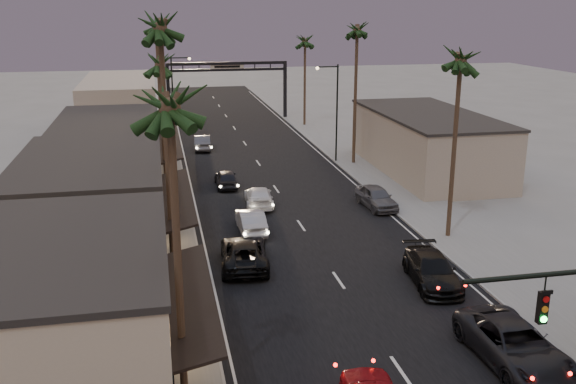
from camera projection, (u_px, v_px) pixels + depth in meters
name	position (u px, v px, depth m)	size (l,w,h in m)	color
ground	(270.00, 180.00, 53.91)	(200.00, 200.00, 0.00)	slate
road	(260.00, 166.00, 58.61)	(14.00, 120.00, 0.02)	black
sidewalk_left	(154.00, 153.00, 63.33)	(5.00, 92.00, 0.12)	slate
sidewalk_right	(339.00, 145.00, 67.02)	(5.00, 92.00, 0.12)	slate
storefront_near	(61.00, 317.00, 24.29)	(8.00, 12.00, 5.50)	#BEAD91
storefront_mid	(92.00, 207.00, 37.45)	(8.00, 14.00, 5.50)	gray
storefront_far	(109.00, 152.00, 52.56)	(8.00, 16.00, 5.00)	#BEAD91
storefront_dist	(121.00, 105.00, 74.04)	(8.00, 20.00, 6.00)	gray
building_right	(427.00, 143.00, 55.94)	(8.00, 18.00, 5.00)	gray
arch	(227.00, 76.00, 80.56)	(15.20, 0.40, 7.27)	black
streetlight_right	(334.00, 105.00, 58.47)	(2.13, 0.30, 9.00)	black
streetlight_left	(175.00, 91.00, 67.99)	(2.13, 0.30, 9.00)	black
palm_la	(169.00, 94.00, 19.89)	(3.20, 3.20, 13.20)	#38281C
palm_lb	(160.00, 20.00, 31.57)	(3.20, 3.20, 15.20)	#38281C
palm_lc	(159.00, 58.00, 45.55)	(3.20, 3.20, 12.20)	#38281C
palm_ld	(155.00, 23.00, 62.86)	(3.20, 3.20, 14.20)	#38281C
palm_ra	(461.00, 53.00, 37.34)	(3.20, 3.20, 13.20)	#38281C
palm_rb	(357.00, 25.00, 55.87)	(3.20, 3.20, 14.20)	#38281C
palm_rc	(305.00, 37.00, 75.21)	(3.20, 3.20, 12.20)	#38281C
palm_far	(157.00, 26.00, 84.81)	(3.20, 3.20, 13.20)	#38281C
oncoming_pickup	(244.00, 253.00, 35.87)	(2.56, 5.56, 1.55)	black
oncoming_silver	(251.00, 221.00, 41.28)	(1.57, 4.50, 1.48)	#9FA0A5
oncoming_white	(259.00, 197.00, 46.74)	(1.92, 4.73, 1.37)	silver
oncoming_dgrey	(226.00, 178.00, 51.56)	(1.66, 4.12, 1.40)	black
oncoming_grey_far	(202.00, 142.00, 64.89)	(1.57, 4.50, 1.48)	#4C4C51
curbside_near	(514.00, 344.00, 26.05)	(2.81, 6.10, 1.70)	black
curbside_black	(432.00, 270.00, 33.54)	(2.19, 5.38, 1.56)	black
curbside_grey	(376.00, 197.00, 46.25)	(1.86, 4.61, 1.57)	#4D4E52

